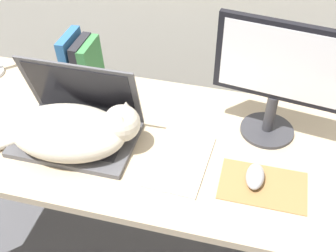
{
  "coord_description": "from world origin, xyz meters",
  "views": [
    {
      "loc": [
        0.42,
        -0.66,
        1.72
      ],
      "look_at": [
        0.18,
        0.3,
        0.85
      ],
      "focal_mm": 45.0,
      "sensor_mm": 36.0,
      "label": 1
    }
  ],
  "objects": [
    {
      "name": "computer_mouse",
      "position": [
        0.47,
        0.23,
        0.77
      ],
      "size": [
        0.06,
        0.11,
        0.04
      ],
      "color": "#99999E",
      "rests_on": "mousepad"
    },
    {
      "name": "desk",
      "position": [
        0.0,
        0.34,
        0.67
      ],
      "size": [
        1.46,
        0.67,
        0.75
      ],
      "color": "tan",
      "rests_on": "ground_plane"
    },
    {
      "name": "mousepad",
      "position": [
        0.49,
        0.22,
        0.75
      ],
      "size": [
        0.26,
        0.17,
        0.0
      ],
      "color": "olive",
      "rests_on": "desk"
    },
    {
      "name": "cat",
      "position": [
        -0.11,
        0.23,
        0.83
      ],
      "size": [
        0.49,
        0.27,
        0.17
      ],
      "color": "beige",
      "rests_on": "desk"
    },
    {
      "name": "external_monitor",
      "position": [
        0.49,
        0.47,
        0.98
      ],
      "size": [
        0.4,
        0.18,
        0.41
      ],
      "color": "#333338",
      "rests_on": "desk"
    },
    {
      "name": "notepad",
      "position": [
        0.23,
        0.25,
        0.75
      ],
      "size": [
        0.18,
        0.28,
        0.01
      ],
      "color": "silver",
      "rests_on": "desk"
    },
    {
      "name": "book_row",
      "position": [
        -0.24,
        0.59,
        0.85
      ],
      "size": [
        0.12,
        0.15,
        0.21
      ],
      "color": "#285B93",
      "rests_on": "desk"
    },
    {
      "name": "laptop",
      "position": [
        -0.13,
        0.29,
        0.8
      ],
      "size": [
        0.4,
        0.27,
        0.27
      ],
      "color": "#4C4C51",
      "rests_on": "desk"
    }
  ]
}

